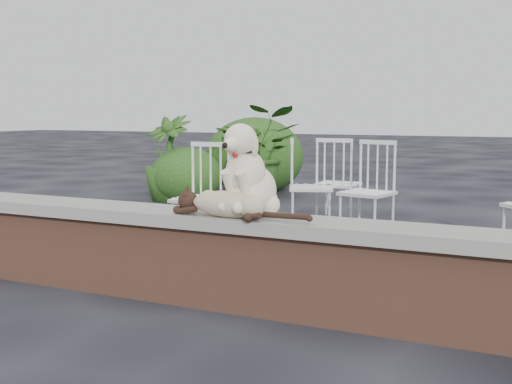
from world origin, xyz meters
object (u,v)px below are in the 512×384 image
at_px(cat, 229,202).
at_px(chair_c, 339,183).
at_px(potted_plant_b, 168,158).
at_px(potted_plant_a, 258,151).
at_px(dog, 252,169).
at_px(chair_a, 201,197).
at_px(chair_b, 367,191).
at_px(chair_e, 311,186).

relative_size(cat, chair_c, 1.14).
bearing_deg(potted_plant_b, potted_plant_a, 43.86).
height_order(dog, chair_a, dog).
distance_m(chair_a, chair_c, 1.78).
bearing_deg(chair_b, potted_plant_b, 167.51).
distance_m(cat, chair_a, 1.79).
relative_size(dog, potted_plant_b, 0.49).
distance_m(chair_b, chair_c, 0.75).
height_order(chair_e, chair_a, same).
relative_size(cat, chair_a, 1.14).
bearing_deg(chair_a, chair_b, 39.07).
height_order(chair_a, potted_plant_a, potted_plant_a).
relative_size(chair_a, chair_c, 1.00).
bearing_deg(cat, chair_b, 95.68).
distance_m(chair_e, chair_b, 0.65).
bearing_deg(cat, chair_c, 105.11).
bearing_deg(cat, dog, 70.88).
bearing_deg(cat, chair_a, 134.86).
distance_m(dog, chair_a, 1.75).
relative_size(chair_e, chair_b, 1.00).
relative_size(potted_plant_a, potted_plant_b, 1.12).
bearing_deg(dog, chair_a, 139.99).
bearing_deg(chair_c, chair_a, 63.12).
bearing_deg(chair_b, chair_c, 141.77).
xyz_separation_m(potted_plant_a, potted_plant_b, (-0.93, -0.89, -0.07)).
relative_size(chair_e, chair_a, 1.00).
distance_m(dog, cat, 0.26).
distance_m(chair_b, chair_a, 1.58).
relative_size(cat, potted_plant_a, 0.82).
xyz_separation_m(chair_c, potted_plant_a, (-1.80, 1.82, 0.18)).
xyz_separation_m(dog, cat, (-0.08, -0.15, -0.19)).
distance_m(dog, chair_b, 2.37).
height_order(chair_b, chair_a, same).
relative_size(chair_b, potted_plant_a, 0.72).
bearing_deg(chair_a, potted_plant_a, 105.19).
distance_m(dog, chair_c, 2.97).
bearing_deg(potted_plant_a, chair_a, -72.51).
distance_m(chair_e, chair_a, 1.33).
distance_m(chair_c, potted_plant_a, 2.56).
xyz_separation_m(cat, chair_b, (0.14, 2.48, -0.20)).
height_order(chair_e, chair_c, same).
xyz_separation_m(dog, potted_plant_a, (-2.21, 4.74, -0.21)).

